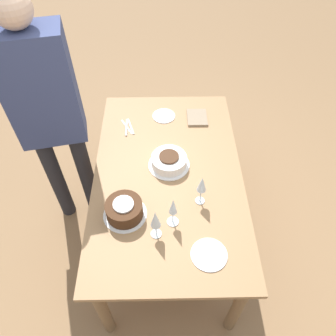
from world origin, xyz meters
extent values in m
plane|color=#8E6B47|center=(0.00, 0.00, 0.00)|extent=(12.00, 12.00, 0.00)
cube|color=#9E754C|center=(0.00, 0.00, 0.73)|extent=(1.57, 0.94, 0.03)
cylinder|color=brown|center=(-0.71, -0.40, 0.36)|extent=(0.07, 0.07, 0.72)
cylinder|color=brown|center=(0.71, -0.40, 0.36)|extent=(0.07, 0.07, 0.72)
cylinder|color=brown|center=(-0.71, 0.40, 0.36)|extent=(0.07, 0.07, 0.72)
cylinder|color=brown|center=(0.71, 0.40, 0.36)|extent=(0.07, 0.07, 0.72)
cylinder|color=white|center=(-0.07, 0.01, 0.75)|extent=(0.27, 0.27, 0.01)
cylinder|color=white|center=(-0.07, 0.01, 0.79)|extent=(0.23, 0.23, 0.07)
cylinder|color=#422614|center=(-0.07, 0.01, 0.83)|extent=(0.13, 0.13, 0.01)
cylinder|color=white|center=(0.31, -0.25, 0.75)|extent=(0.25, 0.25, 0.01)
cylinder|color=#422614|center=(0.31, -0.25, 0.80)|extent=(0.21, 0.21, 0.09)
cylinder|color=white|center=(0.31, -0.25, 0.85)|extent=(0.12, 0.12, 0.01)
cylinder|color=silver|center=(0.43, -0.07, 0.75)|extent=(0.06, 0.06, 0.00)
cylinder|color=silver|center=(0.43, -0.07, 0.80)|extent=(0.01, 0.01, 0.09)
cone|color=silver|center=(0.43, -0.07, 0.90)|extent=(0.05, 0.05, 0.12)
cylinder|color=silver|center=(0.36, 0.02, 0.75)|extent=(0.07, 0.07, 0.00)
cylinder|color=silver|center=(0.36, 0.02, 0.80)|extent=(0.01, 0.01, 0.10)
cone|color=silver|center=(0.36, 0.02, 0.91)|extent=(0.05, 0.05, 0.11)
cylinder|color=silver|center=(0.22, 0.19, 0.75)|extent=(0.06, 0.06, 0.00)
cylinder|color=silver|center=(0.22, 0.19, 0.81)|extent=(0.01, 0.01, 0.11)
cone|color=silver|center=(0.22, 0.19, 0.91)|extent=(0.05, 0.05, 0.10)
cylinder|color=silver|center=(-0.55, -0.02, 0.75)|extent=(0.17, 0.17, 0.01)
cylinder|color=silver|center=(0.56, 0.21, 0.75)|extent=(0.19, 0.19, 0.01)
cube|color=silver|center=(-0.44, -0.29, 0.75)|extent=(0.15, 0.09, 0.00)
cube|color=silver|center=(-0.44, -0.26, 0.75)|extent=(0.17, 0.06, 0.00)
cube|color=silver|center=(-0.43, -0.29, 0.76)|extent=(0.17, 0.02, 0.00)
cube|color=gray|center=(-0.52, 0.22, 0.76)|extent=(0.18, 0.14, 0.02)
cylinder|color=#232328|center=(-0.23, -0.84, 0.43)|extent=(0.11, 0.11, 0.86)
cylinder|color=#232328|center=(-0.27, -0.62, 0.43)|extent=(0.11, 0.11, 0.86)
cube|color=#38426B|center=(-0.25, -0.73, 1.22)|extent=(0.29, 0.44, 0.72)
sphere|color=#DBB293|center=(-0.25, -0.73, 1.67)|extent=(0.20, 0.20, 0.20)
camera|label=1|loc=(1.33, -0.02, 2.35)|focal=35.00mm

